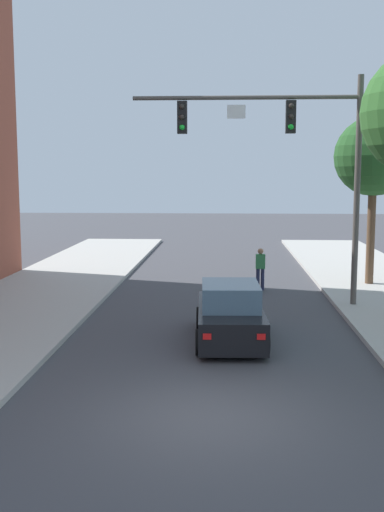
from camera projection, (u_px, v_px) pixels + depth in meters
ground_plane at (208, 417)px, 11.45m from camera, size 120.00×120.00×0.00m
traffic_signal_mast at (292, 146)px, 20.13m from camera, size 7.48×0.38×7.50m
car_lead_black at (230, 315)px, 16.55m from camera, size 1.96×4.30×1.60m
pedestrian_crossing_road at (260, 267)px, 23.83m from camera, size 0.36×0.22×1.64m
street_tree_third at (374, 157)px, 23.96m from camera, size 3.08×3.08×6.56m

